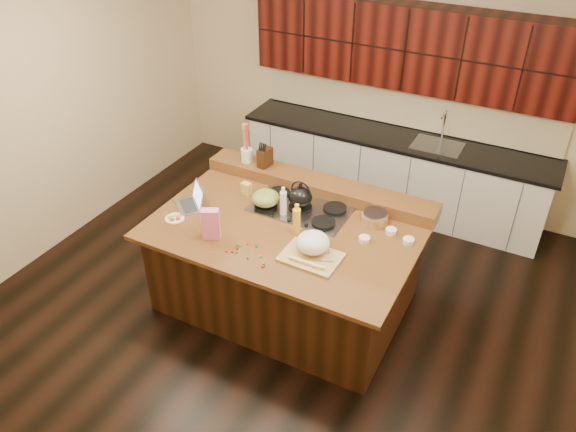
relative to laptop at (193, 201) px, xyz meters
The scene contains 35 objects.
room 1.01m from the laptop, ahead, with size 5.52×5.02×2.72m.
island 1.07m from the laptop, ahead, with size 2.40×1.60×0.92m.
back_ledge 1.24m from the laptop, 40.94° to the left, with size 2.40×0.30×0.12m, color black.
cooktop 1.02m from the laptop, 23.77° to the left, with size 0.92×0.52×0.05m.
back_counter 2.65m from the laptop, 62.11° to the left, with size 3.70×0.66×2.40m.
kettle 1.03m from the laptop, 23.77° to the left, with size 0.22×0.22×0.20m, color black.
green_bowl 0.70m from the laptop, 23.93° to the left, with size 0.26×0.26×0.15m, color olive.
laptop is the anchor object (origin of this frame).
oil_bottle 1.09m from the laptop, ahead, with size 0.07×0.07×0.27m, color gold.
vinegar_bottle 0.88m from the laptop, 17.35° to the left, with size 0.06×0.06×0.25m, color silver.
wooden_tray 1.34m from the laptop, ahead, with size 0.50×0.40×0.20m.
ramekin_a 1.67m from the laptop, ahead, with size 0.10×0.10×0.04m, color white.
ramekin_b 2.04m from the laptop, 10.89° to the left, with size 0.10×0.10×0.04m, color white.
ramekin_c 1.88m from the laptop, 13.96° to the left, with size 0.10×0.10×0.04m, color white.
strainer_bowl 1.72m from the laptop, 18.41° to the left, with size 0.24×0.24×0.09m, color #996B3F.
kitchen_timer 1.45m from the laptop, ahead, with size 0.08×0.08×0.07m, color silver.
pink_bag 0.57m from the laptop, 37.60° to the right, with size 0.16×0.08×0.29m, color pink.
candy_plate 0.27m from the laptop, 94.56° to the right, with size 0.18×0.18×0.01m, color white.
package_box 0.54m from the laptop, 49.87° to the left, with size 0.09×0.06×0.13m, color gold.
utensil_crock 0.83m from the laptop, 82.02° to the left, with size 0.12×0.12×0.14m, color white.
knife_block 0.89m from the laptop, 67.92° to the left, with size 0.10×0.16×0.19m, color black.
gumdrop_0 1.16m from the laptop, 24.89° to the right, with size 0.02×0.02×0.02m, color red.
gumdrop_1 0.99m from the laptop, 27.31° to the right, with size 0.02×0.02×0.02m, color #198C26.
gumdrop_2 0.81m from the laptop, 34.45° to the right, with size 0.02×0.02×0.02m, color red.
gumdrop_3 0.81m from the laptop, 24.73° to the right, with size 0.02×0.02×0.02m, color #198C26.
gumdrop_4 1.16m from the laptop, 25.27° to the right, with size 0.02×0.02×0.02m, color red.
gumdrop_5 1.14m from the laptop, 23.85° to the right, with size 0.02×0.02×0.02m, color #198C26.
gumdrop_6 0.85m from the laptop, 31.53° to the right, with size 0.02×0.02×0.02m, color red.
gumdrop_7 0.91m from the laptop, 17.95° to the right, with size 0.02×0.02×0.02m, color #198C26.
gumdrop_8 0.80m from the laptop, 27.18° to the right, with size 0.02×0.02×0.02m, color red.
gumdrop_9 0.87m from the laptop, 29.51° to the right, with size 0.02×0.02×0.02m, color #198C26.
gumdrop_10 0.83m from the laptop, 27.45° to the right, with size 0.02×0.02×0.02m, color red.
gumdrop_11 0.78m from the laptop, 25.44° to the right, with size 0.02×0.02×0.02m, color #198C26.
gumdrop_12 0.83m from the laptop, 20.18° to the right, with size 0.02×0.02×0.02m, color red.
gumdrop_13 1.04m from the laptop, 21.76° to the right, with size 0.02×0.02×0.02m, color #198C26.
Camera 1 is at (1.95, -3.66, 3.86)m, focal length 35.00 mm.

